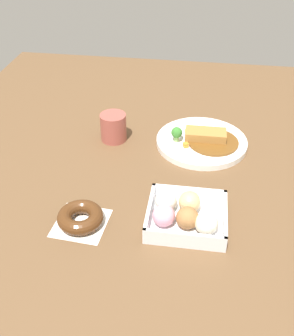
{
  "coord_description": "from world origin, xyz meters",
  "views": [
    {
      "loc": [
        0.02,
        -0.88,
        0.67
      ],
      "look_at": [
        -0.11,
        -0.03,
        0.03
      ],
      "focal_mm": 43.5,
      "sensor_mm": 36.0,
      "label": 1
    }
  ],
  "objects_px": {
    "chocolate_ring_donut": "(80,218)",
    "coffee_mug": "(113,127)",
    "curry_plate": "(202,141)",
    "donut_box": "(184,215)"
  },
  "relations": [
    {
      "from": "curry_plate",
      "to": "chocolate_ring_donut",
      "type": "bearing_deg",
      "value": -125.12
    },
    {
      "from": "curry_plate",
      "to": "chocolate_ring_donut",
      "type": "xyz_separation_m",
      "value": [
        -0.26,
        -0.38,
        0.0
      ]
    },
    {
      "from": "donut_box",
      "to": "coffee_mug",
      "type": "relative_size",
      "value": 2.16
    },
    {
      "from": "chocolate_ring_donut",
      "to": "coffee_mug",
      "type": "xyz_separation_m",
      "value": [
        -0.0,
        0.37,
        0.02
      ]
    },
    {
      "from": "curry_plate",
      "to": "donut_box",
      "type": "bearing_deg",
      "value": -94.83
    },
    {
      "from": "curry_plate",
      "to": "chocolate_ring_donut",
      "type": "distance_m",
      "value": 0.46
    },
    {
      "from": "chocolate_ring_donut",
      "to": "coffee_mug",
      "type": "bearing_deg",
      "value": 90.15
    },
    {
      "from": "chocolate_ring_donut",
      "to": "coffee_mug",
      "type": "relative_size",
      "value": 1.51
    },
    {
      "from": "donut_box",
      "to": "chocolate_ring_donut",
      "type": "height_order",
      "value": "donut_box"
    },
    {
      "from": "donut_box",
      "to": "chocolate_ring_donut",
      "type": "bearing_deg",
      "value": -171.63
    }
  ]
}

